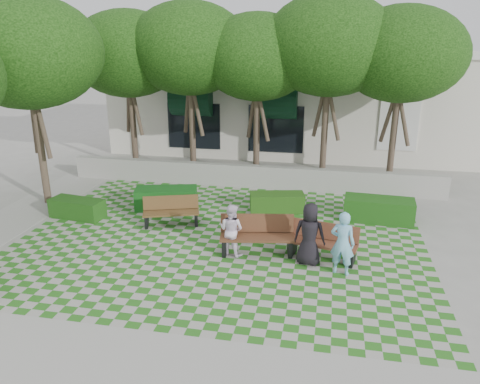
% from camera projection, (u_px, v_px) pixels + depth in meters
% --- Properties ---
extents(ground, '(90.00, 90.00, 0.00)m').
position_uv_depth(ground, '(212.00, 255.00, 13.16)').
color(ground, gray).
rests_on(ground, ground).
extents(lawn, '(12.00, 12.00, 0.00)m').
position_uv_depth(lawn, '(221.00, 240.00, 14.08)').
color(lawn, '#2B721E').
rests_on(lawn, ground).
extents(sidewalk_south, '(16.00, 2.00, 0.01)m').
position_uv_depth(sidewalk_south, '(150.00, 365.00, 8.80)').
color(sidewalk_south, '#9E9B93').
rests_on(sidewalk_south, ground).
extents(sidewalk_west, '(2.00, 12.00, 0.01)m').
position_uv_depth(sidewalk_west, '(8.00, 222.00, 15.41)').
color(sidewalk_west, '#9E9B93').
rests_on(sidewalk_west, ground).
extents(retaining_wall, '(15.00, 0.36, 0.90)m').
position_uv_depth(retaining_wall, '(250.00, 176.00, 18.76)').
color(retaining_wall, '#9E9B93').
rests_on(retaining_wall, ground).
extents(bench_east, '(1.95, 0.99, 0.98)m').
position_uv_depth(bench_east, '(323.00, 242.00, 12.83)').
color(bench_east, brown).
rests_on(bench_east, ground).
extents(bench_mid, '(2.15, 1.02, 1.09)m').
position_uv_depth(bench_mid, '(257.00, 236.00, 13.13)').
color(bench_mid, '#4F2E1B').
rests_on(bench_mid, ground).
extents(bench_west, '(1.87, 1.12, 0.93)m').
position_uv_depth(bench_west, '(171.00, 212.00, 15.07)').
color(bench_west, '#52381C').
rests_on(bench_west, ground).
extents(hedge_east, '(2.28, 1.04, 0.78)m').
position_uv_depth(hedge_east, '(379.00, 210.00, 15.40)').
color(hedge_east, '#184913').
rests_on(hedge_east, ground).
extents(hedge_midright, '(1.98, 1.13, 0.65)m').
position_uv_depth(hedge_midright, '(277.00, 202.00, 16.25)').
color(hedge_midright, '#1F4813').
rests_on(hedge_midright, ground).
extents(hedge_midleft, '(2.28, 1.35, 0.75)m').
position_uv_depth(hedge_midleft, '(166.00, 198.00, 16.51)').
color(hedge_midleft, '#134717').
rests_on(hedge_midleft, ground).
extents(hedge_west, '(1.91, 0.99, 0.64)m').
position_uv_depth(hedge_west, '(77.00, 208.00, 15.73)').
color(hedge_west, '#194512').
rests_on(hedge_west, ground).
extents(person_blue, '(0.70, 0.54, 1.72)m').
position_uv_depth(person_blue, '(342.00, 243.00, 11.88)').
color(person_blue, '#7FC6E8').
rests_on(person_blue, ground).
extents(person_dark, '(0.90, 0.64, 1.72)m').
position_uv_depth(person_dark, '(309.00, 234.00, 12.39)').
color(person_dark, black).
rests_on(person_dark, ground).
extents(person_white, '(0.87, 0.77, 1.49)m').
position_uv_depth(person_white, '(231.00, 230.00, 12.98)').
color(person_white, white).
rests_on(person_white, ground).
extents(tree_row, '(17.70, 13.40, 7.41)m').
position_uv_depth(tree_row, '(201.00, 54.00, 17.34)').
color(tree_row, '#47382B').
rests_on(tree_row, ground).
extents(building, '(18.00, 8.92, 5.15)m').
position_uv_depth(building, '(293.00, 99.00, 25.23)').
color(building, beige).
rests_on(building, ground).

